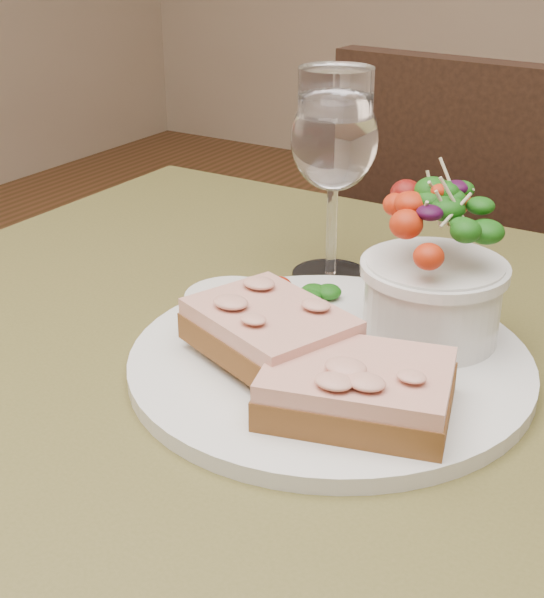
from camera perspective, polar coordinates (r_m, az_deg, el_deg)
The scene contains 9 objects.
cafe_table at distance 0.67m, azimuth -0.50°, elevation -12.73°, with size 0.80×0.80×0.75m.
chair_far at distance 1.40m, azimuth 15.22°, elevation -9.12°, with size 0.45×0.45×0.90m.
dinner_plate at distance 0.61m, azimuth 3.99°, elevation -4.33°, with size 0.29×0.29×0.01m, color silver.
sandwich_front at distance 0.54m, azimuth 5.86°, elevation -6.10°, with size 0.14×0.12×0.03m.
sandwich_back at distance 0.59m, azimuth -0.15°, elevation -2.15°, with size 0.14×0.12×0.03m.
ramekin at distance 0.63m, azimuth -2.80°, elevation -0.99°, with size 0.06×0.06×0.04m.
salad_bowl at distance 0.62m, azimuth 11.10°, elevation 2.32°, with size 0.10×0.10×0.13m.
garnish at distance 0.69m, azimuth 1.50°, elevation 0.43°, with size 0.05×0.04×0.02m.
wine_glass at distance 0.73m, azimuth 4.29°, elevation 10.45°, with size 0.08×0.08×0.18m.
Camera 1 is at (0.28, -0.44, 1.06)m, focal length 50.00 mm.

